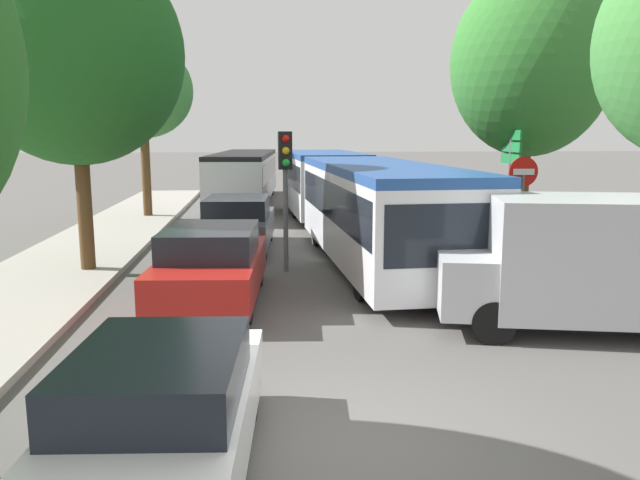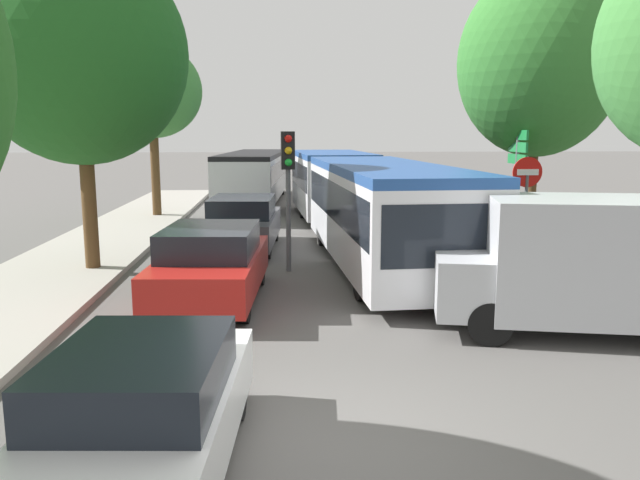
# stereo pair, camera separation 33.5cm
# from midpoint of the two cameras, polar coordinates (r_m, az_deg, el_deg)

# --- Properties ---
(ground_plane) EXTENTS (200.00, 200.00, 0.00)m
(ground_plane) POSITION_cam_midpoint_polar(r_m,az_deg,el_deg) (7.25, 1.78, -18.02)
(ground_plane) COLOR #565451
(kerb_strip_left) EXTENTS (3.20, 34.20, 0.14)m
(kerb_strip_left) POSITION_cam_midpoint_polar(r_m,az_deg,el_deg) (19.45, -20.68, -0.60)
(kerb_strip_left) COLOR #9E998E
(kerb_strip_left) RESTS_ON ground
(articulated_bus) EXTENTS (3.59, 17.62, 2.60)m
(articulated_bus) POSITION_cam_midpoint_polar(r_m,az_deg,el_deg) (19.47, 2.34, 4.29)
(articulated_bus) COLOR silver
(articulated_bus) RESTS_ON ground
(city_bus_rear) EXTENTS (3.28, 11.32, 2.40)m
(city_bus_rear) POSITION_cam_midpoint_polar(r_m,az_deg,el_deg) (30.64, -7.22, 6.05)
(city_bus_rear) COLOR silver
(city_bus_rear) RESTS_ON ground
(queued_car_white) EXTENTS (1.95, 4.07, 1.38)m
(queued_car_white) POSITION_cam_midpoint_polar(r_m,az_deg,el_deg) (6.49, -15.75, -15.03)
(queued_car_white) COLOR white
(queued_car_white) RESTS_ON ground
(queued_car_red) EXTENTS (2.18, 4.56, 1.54)m
(queued_car_red) POSITION_cam_midpoint_polar(r_m,az_deg,el_deg) (12.61, -10.63, -2.24)
(queued_car_red) COLOR #B21E19
(queued_car_red) RESTS_ON ground
(queued_car_graphite) EXTENTS (2.18, 4.56, 1.54)m
(queued_car_graphite) POSITION_cam_midpoint_polar(r_m,az_deg,el_deg) (18.19, -8.04, 1.53)
(queued_car_graphite) COLOR #47474C
(queued_car_graphite) RESTS_ON ground
(white_van) EXTENTS (5.29, 2.92, 2.31)m
(white_van) POSITION_cam_midpoint_polar(r_m,az_deg,el_deg) (11.49, 23.48, -1.74)
(white_van) COLOR #B7BABF
(white_van) RESTS_ON ground
(traffic_light) EXTENTS (0.34, 0.37, 3.40)m
(traffic_light) POSITION_cam_midpoint_polar(r_m,az_deg,el_deg) (15.06, -3.83, 6.45)
(traffic_light) COLOR #56595E
(traffic_light) RESTS_ON ground
(no_entry_sign) EXTENTS (0.70, 0.08, 2.82)m
(no_entry_sign) POSITION_cam_midpoint_polar(r_m,az_deg,el_deg) (15.36, 17.40, 3.76)
(no_entry_sign) COLOR #56595E
(no_entry_sign) RESTS_ON ground
(direction_sign_post) EXTENTS (0.10, 1.40, 3.60)m
(direction_sign_post) POSITION_cam_midpoint_polar(r_m,az_deg,el_deg) (18.87, 16.53, 6.97)
(direction_sign_post) COLOR #56595E
(direction_sign_post) RESTS_ON ground
(tree_left_mid) EXTENTS (4.93, 4.93, 7.70)m
(tree_left_mid) POSITION_cam_midpoint_polar(r_m,az_deg,el_deg) (15.88, -22.11, 15.52)
(tree_left_mid) COLOR #51381E
(tree_left_mid) RESTS_ON ground
(tree_left_far) EXTENTS (3.84, 3.84, 6.75)m
(tree_left_far) POSITION_cam_midpoint_polar(r_m,az_deg,el_deg) (25.43, -16.31, 12.93)
(tree_left_far) COLOR #51381E
(tree_left_far) RESTS_ON ground
(tree_right_mid) EXTENTS (4.77, 4.77, 8.22)m
(tree_right_mid) POSITION_cam_midpoint_polar(r_m,az_deg,el_deg) (20.32, 18.28, 15.11)
(tree_right_mid) COLOR #51381E
(tree_right_mid) RESTS_ON ground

